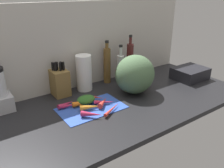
{
  "coord_description": "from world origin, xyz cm",
  "views": [
    {
      "loc": [
        -82.75,
        -106.49,
        68.19
      ],
      "look_at": [
        -8.98,
        -0.46,
        13.78
      ],
      "focal_mm": 36.89,
      "sensor_mm": 36.0,
      "label": 1
    }
  ],
  "objects_px": {
    "carrot_3": "(112,109)",
    "carrot_8": "(90,107)",
    "carrot_4": "(95,97)",
    "paper_towel_roll": "(84,73)",
    "cutting_board": "(92,108)",
    "carrot_5": "(66,104)",
    "bottle_1": "(120,68)",
    "winter_squash": "(135,74)",
    "carrot_2": "(104,102)",
    "carrot_1": "(86,102)",
    "knife_block": "(60,82)",
    "carrot_6": "(103,102)",
    "bottle_0": "(107,65)",
    "carrot_7": "(91,114)",
    "carrot_0": "(71,105)",
    "dish_rack": "(189,73)",
    "bottle_2": "(130,61)"
  },
  "relations": [
    {
      "from": "carrot_0",
      "to": "carrot_8",
      "type": "xyz_separation_m",
      "value": [
        0.08,
        -0.1,
        0.01
      ]
    },
    {
      "from": "carrot_3",
      "to": "carrot_8",
      "type": "height_order",
      "value": "carrot_8"
    },
    {
      "from": "paper_towel_roll",
      "to": "carrot_6",
      "type": "bearing_deg",
      "value": -95.45
    },
    {
      "from": "carrot_5",
      "to": "paper_towel_roll",
      "type": "bearing_deg",
      "value": 37.85
    },
    {
      "from": "carrot_0",
      "to": "winter_squash",
      "type": "xyz_separation_m",
      "value": [
        0.46,
        -0.05,
        0.12
      ]
    },
    {
      "from": "cutting_board",
      "to": "knife_block",
      "type": "xyz_separation_m",
      "value": [
        -0.07,
        0.29,
        0.09
      ]
    },
    {
      "from": "carrot_0",
      "to": "carrot_3",
      "type": "bearing_deg",
      "value": -45.99
    },
    {
      "from": "carrot_5",
      "to": "carrot_7",
      "type": "xyz_separation_m",
      "value": [
        0.07,
        -0.2,
        0.0
      ]
    },
    {
      "from": "carrot_3",
      "to": "bottle_1",
      "type": "distance_m",
      "value": 0.49
    },
    {
      "from": "bottle_0",
      "to": "knife_block",
      "type": "bearing_deg",
      "value": -179.13
    },
    {
      "from": "cutting_board",
      "to": "carrot_4",
      "type": "height_order",
      "value": "carrot_4"
    },
    {
      "from": "carrot_0",
      "to": "paper_towel_roll",
      "type": "height_order",
      "value": "paper_towel_roll"
    },
    {
      "from": "carrot_0",
      "to": "knife_block",
      "type": "relative_size",
      "value": 0.5
    },
    {
      "from": "dish_rack",
      "to": "carrot_7",
      "type": "bearing_deg",
      "value": -175.08
    },
    {
      "from": "paper_towel_roll",
      "to": "dish_rack",
      "type": "relative_size",
      "value": 0.98
    },
    {
      "from": "bottle_1",
      "to": "carrot_0",
      "type": "bearing_deg",
      "value": -161.41
    },
    {
      "from": "cutting_board",
      "to": "paper_towel_roll",
      "type": "relative_size",
      "value": 1.55
    },
    {
      "from": "carrot_6",
      "to": "carrot_7",
      "type": "distance_m",
      "value": 0.16
    },
    {
      "from": "carrot_1",
      "to": "knife_block",
      "type": "height_order",
      "value": "knife_block"
    },
    {
      "from": "carrot_4",
      "to": "bottle_1",
      "type": "distance_m",
      "value": 0.37
    },
    {
      "from": "cutting_board",
      "to": "carrot_5",
      "type": "bearing_deg",
      "value": 140.64
    },
    {
      "from": "carrot_4",
      "to": "carrot_8",
      "type": "relative_size",
      "value": 0.97
    },
    {
      "from": "carrot_8",
      "to": "bottle_0",
      "type": "height_order",
      "value": "bottle_0"
    },
    {
      "from": "carrot_0",
      "to": "bottle_1",
      "type": "bearing_deg",
      "value": 18.59
    },
    {
      "from": "bottle_1",
      "to": "carrot_6",
      "type": "bearing_deg",
      "value": -141.5
    },
    {
      "from": "winter_squash",
      "to": "carrot_4",
      "type": "bearing_deg",
      "value": 169.3
    },
    {
      "from": "bottle_0",
      "to": "dish_rack",
      "type": "xyz_separation_m",
      "value": [
        0.59,
        -0.31,
        -0.1
      ]
    },
    {
      "from": "carrot_4",
      "to": "paper_towel_roll",
      "type": "relative_size",
      "value": 0.47
    },
    {
      "from": "winter_squash",
      "to": "bottle_0",
      "type": "height_order",
      "value": "bottle_0"
    },
    {
      "from": "cutting_board",
      "to": "bottle_0",
      "type": "distance_m",
      "value": 0.45
    },
    {
      "from": "carrot_2",
      "to": "carrot_4",
      "type": "relative_size",
      "value": 1.05
    },
    {
      "from": "carrot_6",
      "to": "bottle_0",
      "type": "xyz_separation_m",
      "value": [
        0.24,
        0.31,
        0.12
      ]
    },
    {
      "from": "carrot_6",
      "to": "winter_squash",
      "type": "xyz_separation_m",
      "value": [
        0.29,
        0.05,
        0.11
      ]
    },
    {
      "from": "carrot_0",
      "to": "bottle_2",
      "type": "distance_m",
      "value": 0.63
    },
    {
      "from": "carrot_2",
      "to": "cutting_board",
      "type": "bearing_deg",
      "value": 175.42
    },
    {
      "from": "carrot_5",
      "to": "bottle_0",
      "type": "height_order",
      "value": "bottle_0"
    },
    {
      "from": "cutting_board",
      "to": "carrot_7",
      "type": "bearing_deg",
      "value": -119.92
    },
    {
      "from": "cutting_board",
      "to": "bottle_0",
      "type": "xyz_separation_m",
      "value": [
        0.31,
        0.3,
        0.14
      ]
    },
    {
      "from": "carrot_7",
      "to": "paper_towel_roll",
      "type": "bearing_deg",
      "value": 66.82
    },
    {
      "from": "bottle_2",
      "to": "dish_rack",
      "type": "height_order",
      "value": "bottle_2"
    },
    {
      "from": "winter_squash",
      "to": "knife_block",
      "type": "height_order",
      "value": "winter_squash"
    },
    {
      "from": "carrot_2",
      "to": "carrot_5",
      "type": "xyz_separation_m",
      "value": [
        -0.21,
        0.11,
        0.0
      ]
    },
    {
      "from": "carrot_1",
      "to": "knife_block",
      "type": "distance_m",
      "value": 0.26
    },
    {
      "from": "carrot_0",
      "to": "carrot_6",
      "type": "distance_m",
      "value": 0.2
    },
    {
      "from": "cutting_board",
      "to": "carrot_6",
      "type": "distance_m",
      "value": 0.08
    },
    {
      "from": "carrot_2",
      "to": "carrot_8",
      "type": "height_order",
      "value": "carrot_8"
    },
    {
      "from": "carrot_0",
      "to": "bottle_1",
      "type": "distance_m",
      "value": 0.54
    },
    {
      "from": "carrot_1",
      "to": "bottle_2",
      "type": "bearing_deg",
      "value": 21.9
    },
    {
      "from": "carrot_0",
      "to": "bottle_2",
      "type": "bearing_deg",
      "value": 15.96
    },
    {
      "from": "carrot_0",
      "to": "winter_squash",
      "type": "distance_m",
      "value": 0.48
    }
  ]
}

